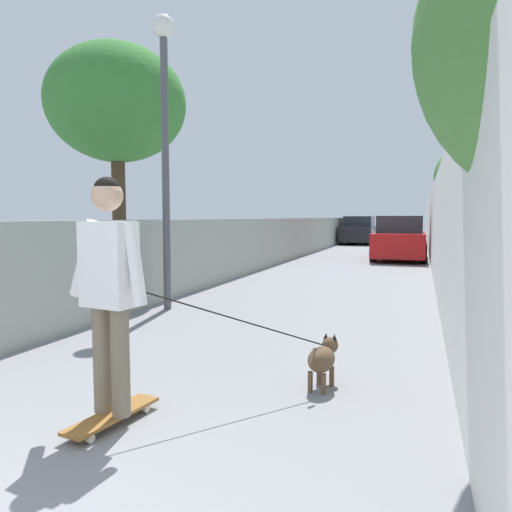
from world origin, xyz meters
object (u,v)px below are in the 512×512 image
skateboard (113,416)px  person_skateboarder (109,277)px  tree_right_mid (464,177)px  tree_left_far (117,105)px  dog (322,358)px  car_near (400,239)px  car_far (359,231)px  lamp_post (165,113)px

skateboard → person_skateboarder: size_ratio=0.48×
tree_right_mid → skateboard: 17.44m
tree_left_far → dog: bearing=-129.6°
person_skateboarder → car_near: size_ratio=0.43×
person_skateboarder → dog: bearing=-46.3°
dog → car_far: car_far is taller
skateboard → tree_left_far: bearing=34.5°
tree_right_mid → lamp_post: size_ratio=0.90×
lamp_post → person_skateboarder: (-3.97, -1.81, -2.07)m
tree_left_far → car_far: bearing=-7.3°
lamp_post → dog: bearing=-131.5°
tree_right_mid → car_near: 3.81m
lamp_post → car_far: bearing=-1.7°
tree_left_far → person_skateboarder: 6.97m
tree_left_far → dog: 7.27m
dog → car_far: bearing=6.1°
person_skateboarder → dog: person_skateboarder is taller
dog → person_skateboarder: bearing=133.7°
lamp_post → dog: (-2.74, -3.10, -2.88)m
skateboard → car_near: bearing=-5.4°
skateboard → dog: (1.23, -1.29, 0.21)m
person_skateboarder → lamp_post: bearing=24.5°
skateboard → dog: dog is taller
skateboard → car_near: (14.69, -1.38, 0.65)m
dog → car_far: 23.32m
skateboard → dog: size_ratio=0.54×
tree_right_mid → lamp_post: 13.92m
person_skateboarder → car_near: person_skateboarder is taller
tree_left_far → skateboard: bearing=-145.5°
tree_right_mid → car_far: tree_right_mid is taller
skateboard → tree_right_mid: bearing=-11.9°
tree_right_mid → dog: (-15.59, 2.26, -2.74)m
car_far → tree_left_far: bearing=172.7°
tree_right_mid → person_skateboarder: tree_right_mid is taller
tree_left_far → dog: size_ratio=3.23×
lamp_post → dog: size_ratio=3.08×
person_skateboarder → tree_left_far: bearing=34.5°
tree_left_far → skateboard: 7.41m
skateboard → person_skateboarder: bearing=180.0°
skateboard → car_far: 24.45m
tree_left_far → lamp_post: tree_left_far is taller
tree_left_far → dog: tree_left_far is taller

